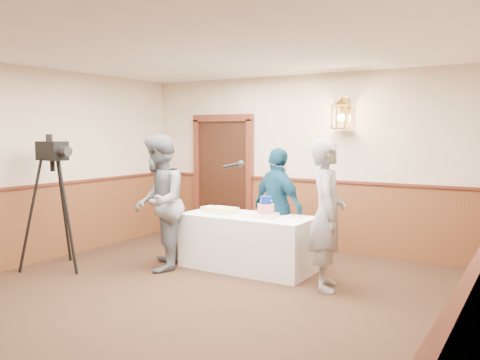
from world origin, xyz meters
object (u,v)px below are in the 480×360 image
at_px(sheet_cake_green, 213,209).
at_px(interviewer, 159,203).
at_px(tiered_cake, 266,209).
at_px(baker, 327,215).
at_px(assistant_p, 278,207).
at_px(display_table, 248,242).
at_px(tv_camera_rig, 54,212).
at_px(sheet_cake_yellow, 222,210).

bearing_deg(sheet_cake_green, interviewer, -121.21).
relative_size(tiered_cake, interviewer, 0.16).
height_order(baker, assistant_p, baker).
bearing_deg(baker, tiered_cake, 52.29).
relative_size(display_table, assistant_p, 1.08).
distance_m(display_table, interviewer, 1.33).
xyz_separation_m(tiered_cake, baker, (0.95, -0.23, 0.04)).
height_order(interviewer, baker, interviewer).
relative_size(sheet_cake_green, baker, 0.15).
bearing_deg(baker, tv_camera_rig, 83.33).
distance_m(interviewer, baker, 2.32).
bearing_deg(display_table, baker, -12.43).
relative_size(sheet_cake_green, tv_camera_rig, 0.16).
relative_size(display_table, sheet_cake_yellow, 4.67).
distance_m(sheet_cake_yellow, baker, 1.68).
bearing_deg(baker, sheet_cake_green, 56.05).
height_order(sheet_cake_yellow, baker, baker).
bearing_deg(interviewer, display_table, 89.11).
relative_size(sheet_cake_yellow, baker, 0.21).
distance_m(sheet_cake_yellow, assistant_p, 0.79).
bearing_deg(tv_camera_rig, sheet_cake_yellow, 40.47).
distance_m(sheet_cake_green, assistant_p, 0.95).
bearing_deg(display_table, tv_camera_rig, -148.84).
relative_size(display_table, sheet_cake_green, 6.50).
xyz_separation_m(sheet_cake_green, interviewer, (-0.42, -0.69, 0.14)).
relative_size(baker, tv_camera_rig, 1.03).
bearing_deg(sheet_cake_green, display_table, -5.07).
xyz_separation_m(display_table, sheet_cake_yellow, (-0.40, -0.03, 0.41)).
distance_m(display_table, sheet_cake_green, 0.74).
height_order(assistant_p, tv_camera_rig, tv_camera_rig).
height_order(display_table, assistant_p, assistant_p).
bearing_deg(display_table, sheet_cake_yellow, -175.91).
bearing_deg(baker, assistant_p, 32.51).
height_order(display_table, tv_camera_rig, tv_camera_rig).
relative_size(baker, assistant_p, 1.08).
distance_m(sheet_cake_green, baker, 1.91).
bearing_deg(baker, interviewer, 74.94).
bearing_deg(sheet_cake_green, assistant_p, 19.78).
bearing_deg(interviewer, tiered_cake, 81.32).
height_order(display_table, interviewer, interviewer).
xyz_separation_m(display_table, tv_camera_rig, (-2.27, -1.37, 0.41)).
relative_size(sheet_cake_green, interviewer, 0.15).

